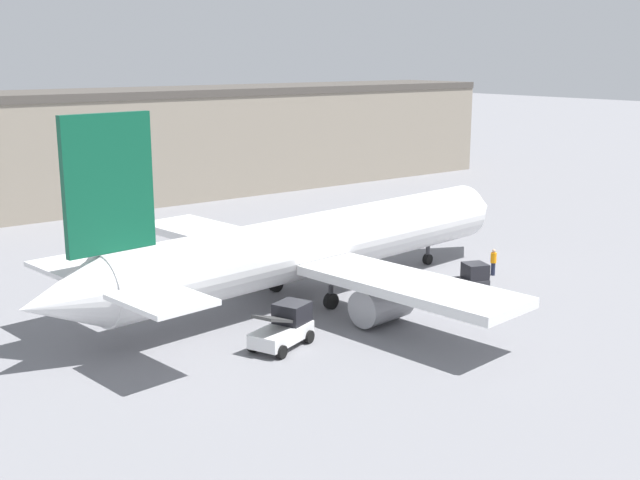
% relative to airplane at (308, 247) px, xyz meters
% --- Properties ---
extents(ground_plane, '(400.00, 400.00, 0.00)m').
position_rel_airplane_xyz_m(ground_plane, '(0.95, 0.11, -3.08)').
color(ground_plane, slate).
extents(terminal_building, '(66.10, 11.06, 10.56)m').
position_rel_airplane_xyz_m(terminal_building, '(14.87, 36.23, 2.21)').
color(terminal_building, gray).
rests_on(terminal_building, ground_plane).
extents(airplane, '(35.03, 28.14, 11.24)m').
position_rel_airplane_xyz_m(airplane, '(0.00, 0.00, 0.00)').
color(airplane, silver).
rests_on(airplane, ground_plane).
extents(ground_crew_worker, '(0.38, 0.38, 1.72)m').
position_rel_airplane_xyz_m(ground_crew_worker, '(12.34, -3.23, -2.16)').
color(ground_crew_worker, '#1E2338').
rests_on(ground_crew_worker, ground_plane).
extents(baggage_tug, '(3.16, 2.54, 1.85)m').
position_rel_airplane_xyz_m(baggage_tug, '(7.81, -5.08, -2.23)').
color(baggage_tug, '#2D2D33').
rests_on(baggage_tug, ground_plane).
extents(belt_loader_truck, '(3.79, 2.87, 2.02)m').
position_rel_airplane_xyz_m(belt_loader_truck, '(-5.55, -5.51, -2.12)').
color(belt_loader_truck, silver).
rests_on(belt_loader_truck, ground_plane).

